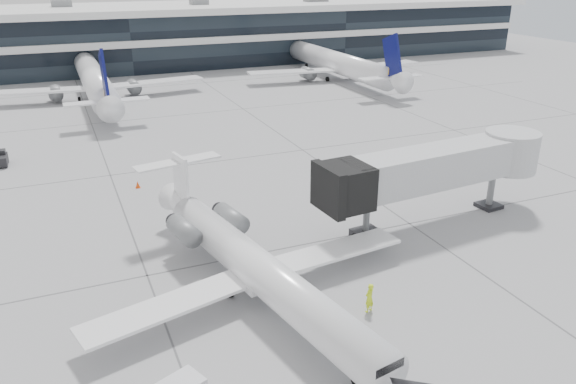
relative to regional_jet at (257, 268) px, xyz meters
name	(u,v)px	position (x,y,z in m)	size (l,w,h in m)	color
ground	(290,247)	(4.34, 5.19, -2.07)	(220.00, 220.00, 0.00)	gray
terminal	(123,40)	(4.34, 87.19, 2.93)	(170.00, 22.00, 10.00)	black
bg_jet_center	(96,98)	(-3.66, 60.19, -2.07)	(32.00, 40.00, 9.60)	white
bg_jet_right	(335,78)	(36.34, 60.19, -2.07)	(32.00, 40.00, 9.60)	white
regional_jet	(257,268)	(0.00, 0.00, 0.00)	(20.91, 26.07, 6.05)	white
jet_bridge	(445,165)	(16.85, 4.84, 2.46)	(19.35, 5.33, 6.21)	#B3B6B8
ramp_worker	(369,298)	(5.41, -3.81, -1.16)	(0.66, 0.43, 1.81)	#D9FF1A
traffic_cone	(138,185)	(-3.75, 20.96, -1.77)	(0.50, 0.50, 0.63)	#E5440C
far_tug	(0,159)	(-15.33, 32.36, -1.41)	(1.41, 2.32, 1.46)	black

